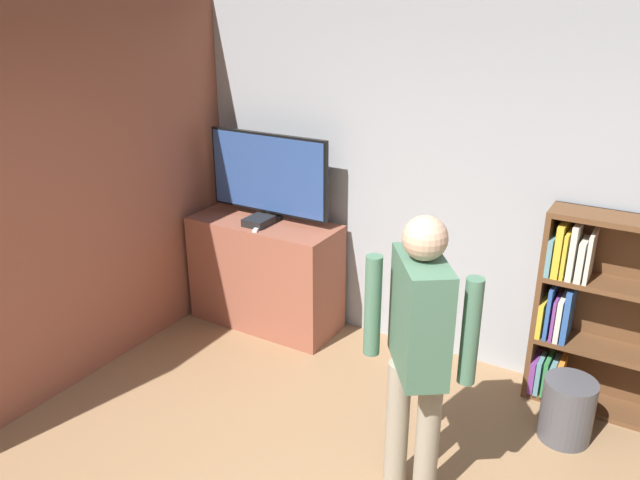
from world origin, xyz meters
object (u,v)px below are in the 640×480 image
at_px(television, 268,176).
at_px(game_console, 259,221).
at_px(bookshelf, 594,314).
at_px(person, 418,339).
at_px(waste_bin, 567,410).

xyz_separation_m(television, game_console, (0.01, -0.16, -0.34)).
height_order(bookshelf, person, person).
height_order(television, bookshelf, television).
distance_m(television, waste_bin, 2.76).
bearing_deg(television, bookshelf, 2.02).
distance_m(game_console, waste_bin, 2.63).
height_order(person, waste_bin, person).
relative_size(television, person, 0.65).
relative_size(bookshelf, person, 0.82).
bearing_deg(game_console, waste_bin, -4.58).
height_order(television, waste_bin, television).
height_order(game_console, person, person).
relative_size(person, waste_bin, 3.99).
relative_size(television, waste_bin, 2.60).
distance_m(bookshelf, waste_bin, 0.66).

